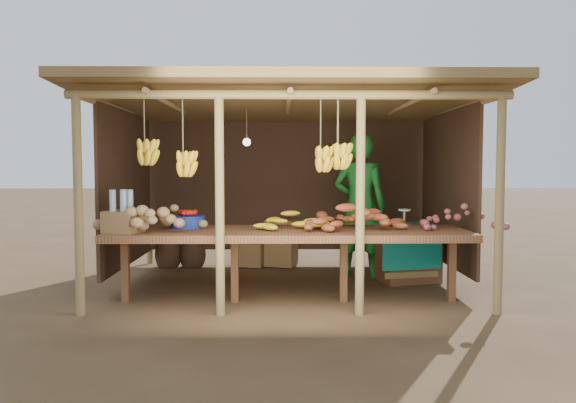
{
  "coord_description": "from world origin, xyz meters",
  "views": [
    {
      "loc": [
        -0.1,
        -7.07,
        1.51
      ],
      "look_at": [
        0.0,
        0.0,
        1.05
      ],
      "focal_mm": 35.0,
      "sensor_mm": 36.0,
      "label": 1
    }
  ],
  "objects": [
    {
      "name": "potato_heap",
      "position": [
        -1.51,
        -1.1,
        0.99
      ],
      "size": [
        1.3,
        1.07,
        0.37
      ],
      "primitive_type": null,
      "rotation": [
        0.0,
        0.0,
        0.41
      ],
      "color": "#A58255",
      "rests_on": "counter"
    },
    {
      "name": "counter",
      "position": [
        0.0,
        -0.95,
        0.74
      ],
      "size": [
        3.9,
        1.05,
        0.8
      ],
      "color": "brown",
      "rests_on": "ground"
    },
    {
      "name": "onion_heap",
      "position": [
        1.9,
        -0.94,
        0.98
      ],
      "size": [
        1.01,
        0.83,
        0.36
      ],
      "primitive_type": null,
      "rotation": [
        0.0,
        0.0,
        -0.41
      ],
      "color": "#A44F51",
      "rests_on": "counter"
    },
    {
      "name": "ground",
      "position": [
        0.0,
        0.0,
        0.0
      ],
      "size": [
        60.0,
        60.0,
        0.0
      ],
      "primitive_type": "plane",
      "color": "brown",
      "rests_on": "ground"
    },
    {
      "name": "tarp_crate",
      "position": [
        1.55,
        0.19,
        0.39
      ],
      "size": [
        0.94,
        0.85,
        0.96
      ],
      "color": "brown",
      "rests_on": "ground"
    },
    {
      "name": "bottle_box",
      "position": [
        -1.75,
        -1.18,
        0.97
      ],
      "size": [
        0.44,
        0.4,
        0.45
      ],
      "color": "olive",
      "rests_on": "counter"
    },
    {
      "name": "sweet_potato_heap",
      "position": [
        0.71,
        -0.85,
        0.98
      ],
      "size": [
        1.15,
        0.73,
        0.36
      ],
      "primitive_type": null,
      "rotation": [
        0.0,
        0.0,
        0.06
      ],
      "color": "#A7502A",
      "rests_on": "counter"
    },
    {
      "name": "burlap_sacks",
      "position": [
        -1.58,
        1.19,
        0.23
      ],
      "size": [
        0.75,
        0.39,
        0.53
      ],
      "color": "#452F20",
      "rests_on": "ground"
    },
    {
      "name": "tomato_basin",
      "position": [
        -1.15,
        -0.71,
        0.88
      ],
      "size": [
        0.39,
        0.39,
        0.2
      ],
      "rotation": [
        0.0,
        0.0,
        -0.33
      ],
      "color": "navy",
      "rests_on": "counter"
    },
    {
      "name": "stall_structure",
      "position": [
        -0.08,
        -0.06,
        1.91
      ],
      "size": [
        4.7,
        3.5,
        2.43
      ],
      "color": "#98824E",
      "rests_on": "ground"
    },
    {
      "name": "carton_stack",
      "position": [
        -0.24,
        1.2,
        0.3
      ],
      "size": [
        0.97,
        0.44,
        0.68
      ],
      "color": "olive",
      "rests_on": "ground"
    },
    {
      "name": "banana_pile",
      "position": [
        0.04,
        -0.85,
        0.98
      ],
      "size": [
        0.78,
        0.64,
        0.35
      ],
      "primitive_type": null,
      "rotation": [
        0.0,
        0.0,
        0.41
      ],
      "color": "yellow",
      "rests_on": "counter"
    },
    {
      "name": "vendor",
      "position": [
        0.97,
        0.43,
        0.96
      ],
      "size": [
        0.79,
        0.62,
        1.93
      ],
      "primitive_type": "imported",
      "rotation": [
        0.0,
        0.0,
        2.9
      ],
      "color": "#176B23",
      "rests_on": "ground"
    }
  ]
}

